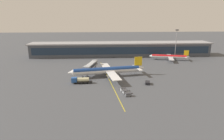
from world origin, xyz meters
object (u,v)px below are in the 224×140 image
Objects in this scene: main_airliner at (108,70)px; fuel_tanker at (80,80)px; baggage_cart_0 at (128,95)px; baggage_cart_2 at (123,89)px; baggage_cart_1 at (126,92)px; pushback_tug at (148,83)px; commuter_jet_far at (169,57)px.

fuel_tanker is (-14.77, -11.04, -2.09)m from main_airliner.
baggage_cart_2 is at bearing 101.76° from baggage_cart_0.
fuel_tanker reaches higher than baggage_cart_1.
pushback_tug is 1.45× the size of baggage_cart_1.
fuel_tanker reaches higher than baggage_cart_0.
main_airliner is 24.33m from baggage_cart_2.
baggage_cart_1 is at bearing -123.49° from commuter_jet_far.
commuter_jet_far reaches higher than baggage_cart_2.
main_airliner is 15.80× the size of baggage_cart_2.
pushback_tug is at bearing 41.95° from baggage_cart_1.
main_airliner is at bearing -141.56° from commuter_jet_far.
fuel_tanker is 3.72× the size of baggage_cart_0.
fuel_tanker is at bearing 140.70° from baggage_cart_0.
baggage_cart_1 is 1.00× the size of baggage_cart_2.
commuter_jet_far is at bearing 60.47° from pushback_tug.
baggage_cart_0 is at bearing -78.24° from baggage_cart_2.
main_airliner is 4.24× the size of fuel_tanker.
baggage_cart_0 is 0.09× the size of commuter_jet_far.
pushback_tug is at bearing -119.53° from commuter_jet_far.
baggage_cart_2 is at bearing -125.14° from commuter_jet_far.
pushback_tug is 1.45× the size of baggage_cart_0.
main_airliner is 30.68m from baggage_cart_0.
baggage_cart_2 is 0.09× the size of commuter_jet_far.
baggage_cart_1 is 0.09× the size of commuter_jet_far.
pushback_tug is (20.21, -14.64, -2.98)m from main_airliner.
baggage_cart_1 is at bearing -78.24° from baggage_cart_2.
fuel_tanker reaches higher than pushback_tug.
baggage_cart_0 is at bearing -75.19° from main_airliner.
baggage_cart_2 is (21.27, -12.21, -0.96)m from fuel_tanker.
baggage_cart_0 is at bearing -121.92° from commuter_jet_far.
pushback_tug is at bearing 50.16° from baggage_cart_0.
main_airliner is 15.80× the size of baggage_cart_1.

